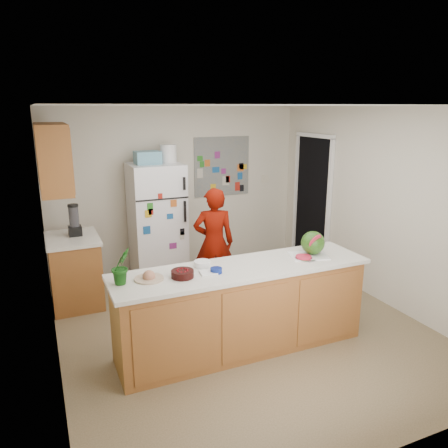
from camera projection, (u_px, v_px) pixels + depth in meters
name	position (u px, v px, depth m)	size (l,w,h in m)	color
floor	(238.00, 324.00, 5.18)	(4.00, 4.50, 0.02)	brown
wall_back	(178.00, 188.00, 6.85)	(4.00, 0.02, 2.50)	beige
wall_left	(45.00, 244.00, 4.08)	(0.02, 4.50, 2.50)	beige
wall_right	(380.00, 206.00, 5.62)	(0.02, 4.50, 2.50)	beige
ceiling	(241.00, 104.00, 4.52)	(4.00, 4.50, 0.02)	white
doorway	(313.00, 202.00, 6.96)	(0.03, 0.85, 2.04)	black
peninsula_base	(242.00, 310.00, 4.54)	(2.60, 0.62, 0.88)	brown
peninsula_top	(242.00, 269.00, 4.42)	(2.68, 0.70, 0.04)	silver
side_counter_base	(75.00, 272.00, 5.61)	(0.60, 0.80, 0.86)	brown
side_counter_top	(72.00, 239.00, 5.49)	(0.64, 0.84, 0.04)	silver
upper_cabinets	(53.00, 158.00, 5.13)	(0.35, 1.00, 0.80)	brown
refrigerator	(157.00, 221.00, 6.45)	(0.75, 0.70, 1.70)	silver
fridge_top_bin	(148.00, 158.00, 6.16)	(0.35, 0.28, 0.18)	#5999B2
photo_collage	(222.00, 167.00, 7.04)	(0.95, 0.01, 0.95)	slate
person	(214.00, 243.00, 5.78)	(0.54, 0.36, 1.48)	#690C02
blender_appliance	(74.00, 221.00, 5.51)	(0.12, 0.12, 0.38)	black
cutting_board	(309.00, 256.00, 4.72)	(0.39, 0.30, 0.01)	silver
watermelon	(313.00, 243.00, 4.73)	(0.26, 0.26, 0.26)	#2D5819
watermelon_slice	(304.00, 257.00, 4.63)	(0.17, 0.17, 0.02)	#BA2731
cherry_bowl	(182.00, 274.00, 4.14)	(0.22, 0.22, 0.07)	black
white_bowl	(202.00, 264.00, 4.41)	(0.17, 0.17, 0.06)	silver
cobalt_bowl	(216.00, 270.00, 4.25)	(0.12, 0.12, 0.05)	navy
plate	(149.00, 279.00, 4.09)	(0.28, 0.28, 0.02)	beige
paper_towel	(208.00, 272.00, 4.24)	(0.16, 0.14, 0.02)	white
keys	(312.00, 261.00, 4.56)	(0.09, 0.04, 0.01)	gray
potted_plant	(121.00, 266.00, 3.96)	(0.19, 0.15, 0.34)	#14450B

